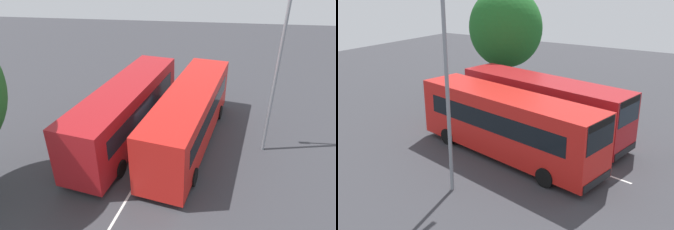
% 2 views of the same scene
% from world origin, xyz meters
% --- Properties ---
extents(ground_plane, '(67.57, 67.57, 0.00)m').
position_xyz_m(ground_plane, '(0.00, 0.00, 0.00)').
color(ground_plane, '#38383D').
extents(bus_far_left, '(10.87, 4.43, 3.32)m').
position_xyz_m(bus_far_left, '(0.43, -1.67, 1.81)').
color(bus_far_left, red).
rests_on(bus_far_left, ground).
extents(bus_center_left, '(10.87, 4.35, 3.32)m').
position_xyz_m(bus_center_left, '(0.58, 1.96, 1.81)').
color(bus_center_left, '#AD191E').
rests_on(bus_center_left, ground).
extents(street_lamp, '(0.28, 2.71, 8.39)m').
position_xyz_m(street_lamp, '(0.21, -5.57, 4.82)').
color(street_lamp, gray).
rests_on(street_lamp, ground).
extents(depot_tree, '(5.63, 5.06, 8.18)m').
position_xyz_m(depot_tree, '(-5.52, 7.66, 5.21)').
color(depot_tree, '#4C3823').
rests_on(depot_tree, ground).
extents(lane_stripe_outer_left, '(13.44, 2.44, 0.01)m').
position_xyz_m(lane_stripe_outer_left, '(0.00, 0.00, 0.00)').
color(lane_stripe_outer_left, silver).
rests_on(lane_stripe_outer_left, ground).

